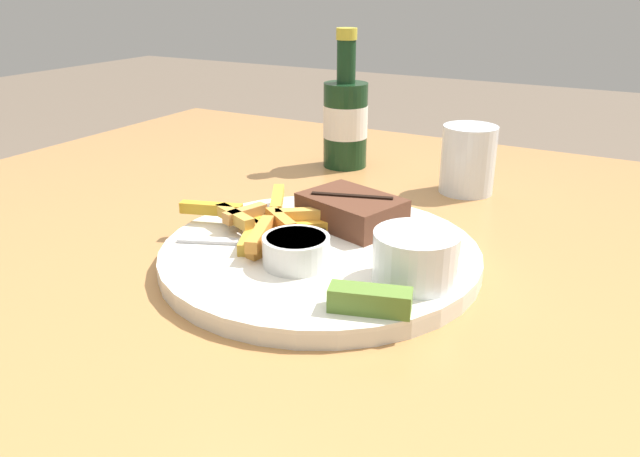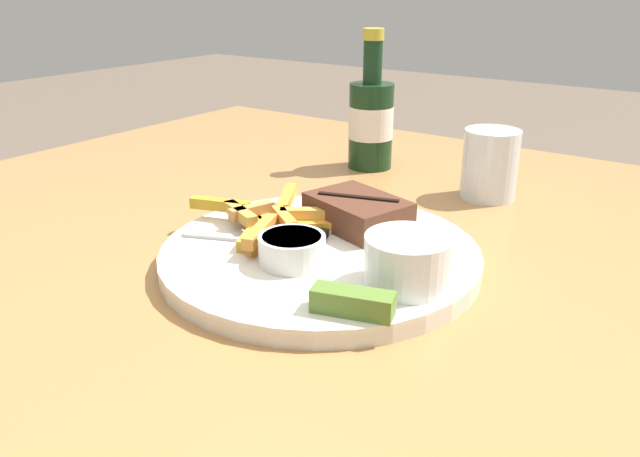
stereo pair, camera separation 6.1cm
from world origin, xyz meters
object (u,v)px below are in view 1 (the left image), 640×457
at_px(pickle_spear, 370,300).
at_px(drinking_glass, 468,160).
at_px(knife_utensil, 321,228).
at_px(beer_bottle, 345,119).
at_px(steak_portion, 355,211).
at_px(coleslaw_cup, 416,254).
at_px(dipping_sauce_cup, 298,250).
at_px(dinner_plate, 320,255).
at_px(fork_utensil, 237,242).

xyz_separation_m(pickle_spear, drinking_glass, (-0.04, 0.38, 0.02)).
xyz_separation_m(knife_utensil, beer_bottle, (-0.12, 0.29, 0.05)).
height_order(beer_bottle, drinking_glass, beer_bottle).
distance_m(steak_portion, drinking_glass, 0.23).
relative_size(coleslaw_cup, knife_utensil, 0.47).
bearing_deg(steak_portion, knife_utensil, -126.21).
distance_m(steak_portion, dipping_sauce_cup, 0.12).
height_order(dinner_plate, dipping_sauce_cup, dipping_sauce_cup).
distance_m(dipping_sauce_cup, pickle_spear, 0.11).
distance_m(knife_utensil, drinking_glass, 0.27).
height_order(dinner_plate, knife_utensil, knife_utensil).
height_order(dinner_plate, steak_portion, steak_portion).
xyz_separation_m(coleslaw_cup, knife_utensil, (-0.13, 0.06, -0.02)).
distance_m(steak_portion, coleslaw_cup, 0.14).
height_order(pickle_spear, beer_bottle, beer_bottle).
bearing_deg(fork_utensil, pickle_spear, -41.57).
bearing_deg(beer_bottle, fork_utensil, -80.55).
height_order(steak_portion, knife_utensil, steak_portion).
bearing_deg(pickle_spear, knife_utensil, 131.86).
bearing_deg(dinner_plate, fork_utensil, -157.29).
height_order(coleslaw_cup, fork_utensil, coleslaw_cup).
bearing_deg(fork_utensil, dipping_sauce_cup, -31.86).
bearing_deg(beer_bottle, drinking_glass, -9.40).
relative_size(steak_portion, pickle_spear, 1.72).
relative_size(steak_portion, beer_bottle, 0.60).
height_order(steak_portion, coleslaw_cup, coleslaw_cup).
xyz_separation_m(coleslaw_cup, pickle_spear, (-0.01, -0.07, -0.02)).
relative_size(dipping_sauce_cup, knife_utensil, 0.39).
bearing_deg(dipping_sauce_cup, knife_utensil, 104.52).
height_order(dinner_plate, drinking_glass, drinking_glass).
height_order(dinner_plate, coleslaw_cup, coleslaw_cup).
relative_size(knife_utensil, beer_bottle, 0.81).
bearing_deg(dipping_sauce_cup, beer_bottle, 110.59).
distance_m(coleslaw_cup, knife_utensil, 0.14).
relative_size(coleslaw_cup, beer_bottle, 0.38).
bearing_deg(steak_portion, dipping_sauce_cup, -90.95).
bearing_deg(fork_utensil, coleslaw_cup, -19.84).
height_order(steak_portion, pickle_spear, steak_portion).
height_order(coleslaw_cup, pickle_spear, coleslaw_cup).
bearing_deg(dinner_plate, steak_portion, 86.93).
xyz_separation_m(pickle_spear, fork_utensil, (-0.17, 0.06, -0.01)).
relative_size(dinner_plate, drinking_glass, 3.55).
bearing_deg(pickle_spear, beer_bottle, 119.31).
distance_m(dinner_plate, beer_bottle, 0.36).
xyz_separation_m(fork_utensil, beer_bottle, (-0.06, 0.36, 0.05)).
bearing_deg(dinner_plate, coleslaw_cup, -12.07).
bearing_deg(coleslaw_cup, drinking_glass, 98.61).
relative_size(coleslaw_cup, fork_utensil, 0.59).
bearing_deg(coleslaw_cup, knife_utensil, 154.50).
bearing_deg(beer_bottle, dipping_sauce_cup, -69.41).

